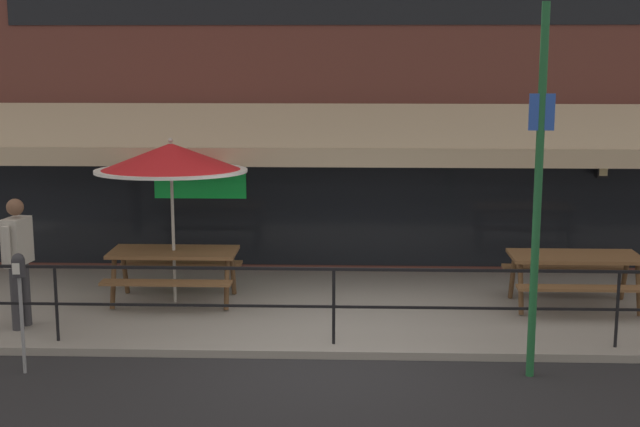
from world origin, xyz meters
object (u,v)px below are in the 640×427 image
picnic_table_left (174,261)px  parking_meter_near (19,277)px  pedestrian_walking (18,256)px  street_sign_pole (538,191)px  patio_umbrella_left (171,159)px  picnic_table_centre (575,266)px

picnic_table_left → parking_meter_near: (-1.23, -2.64, 0.44)m
picnic_table_left → pedestrian_walking: 2.19m
parking_meter_near → street_sign_pole: 5.92m
picnic_table_left → patio_umbrella_left: bearing=90.0°
picnic_table_centre → pedestrian_walking: pedestrian_walking is taller
picnic_table_centre → parking_meter_near: size_ratio=1.27×
patio_umbrella_left → pedestrian_walking: patio_umbrella_left is taller
parking_meter_near → picnic_table_left: bearing=65.0°
picnic_table_left → patio_umbrella_left: 1.47m
parking_meter_near → street_sign_pole: size_ratio=0.34×
pedestrian_walking → parking_meter_near: pedestrian_walking is taller
parking_meter_near → picnic_table_centre: bearing=20.4°
picnic_table_centre → pedestrian_walking: (-7.44, -1.17, 0.35)m
picnic_table_centre → street_sign_pole: bearing=-113.7°
picnic_table_left → pedestrian_walking: pedestrian_walking is taller
picnic_table_left → parking_meter_near: parking_meter_near is taller
picnic_table_centre → picnic_table_left: bearing=179.3°
picnic_table_centre → pedestrian_walking: bearing=-171.1°
picnic_table_centre → street_sign_pole: (-1.07, -2.44, 1.45)m
patio_umbrella_left → parking_meter_near: bearing=-115.0°
street_sign_pole → parking_meter_near: bearing=-178.8°
pedestrian_walking → parking_meter_near: 1.50m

